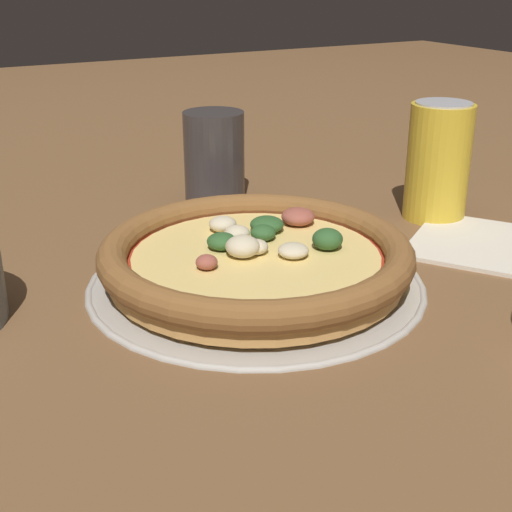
{
  "coord_description": "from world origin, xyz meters",
  "views": [
    {
      "loc": [
        0.49,
        -0.27,
        0.26
      ],
      "look_at": [
        0.0,
        0.0,
        0.03
      ],
      "focal_mm": 50.0,
      "sensor_mm": 36.0,
      "label": 1
    }
  ],
  "objects_px": {
    "beverage_can": "(438,162)",
    "drinking_cup": "(214,157)",
    "pizza_tray": "(256,280)",
    "pizza": "(256,256)",
    "napkin": "(502,245)"
  },
  "relations": [
    {
      "from": "beverage_can",
      "to": "drinking_cup",
      "type": "bearing_deg",
      "value": -132.3
    },
    {
      "from": "pizza_tray",
      "to": "drinking_cup",
      "type": "height_order",
      "value": "drinking_cup"
    },
    {
      "from": "pizza",
      "to": "drinking_cup",
      "type": "bearing_deg",
      "value": 162.74
    },
    {
      "from": "drinking_cup",
      "to": "napkin",
      "type": "height_order",
      "value": "drinking_cup"
    },
    {
      "from": "napkin",
      "to": "beverage_can",
      "type": "relative_size",
      "value": 1.73
    },
    {
      "from": "pizza",
      "to": "beverage_can",
      "type": "bearing_deg",
      "value": 103.04
    },
    {
      "from": "napkin",
      "to": "pizza_tray",
      "type": "bearing_deg",
      "value": -100.1
    },
    {
      "from": "drinking_cup",
      "to": "napkin",
      "type": "xyz_separation_m",
      "value": [
        0.27,
        0.18,
        -0.05
      ]
    },
    {
      "from": "napkin",
      "to": "beverage_can",
      "type": "distance_m",
      "value": 0.12
    },
    {
      "from": "pizza",
      "to": "napkin",
      "type": "bearing_deg",
      "value": 79.73
    },
    {
      "from": "pizza",
      "to": "drinking_cup",
      "type": "distance_m",
      "value": 0.24
    },
    {
      "from": "pizza",
      "to": "drinking_cup",
      "type": "height_order",
      "value": "drinking_cup"
    },
    {
      "from": "pizza",
      "to": "beverage_can",
      "type": "xyz_separation_m",
      "value": [
        -0.06,
        0.25,
        0.04
      ]
    },
    {
      "from": "pizza",
      "to": "drinking_cup",
      "type": "xyz_separation_m",
      "value": [
        -0.22,
        0.07,
        0.03
      ]
    },
    {
      "from": "pizza_tray",
      "to": "pizza",
      "type": "distance_m",
      "value": 0.02
    }
  ]
}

